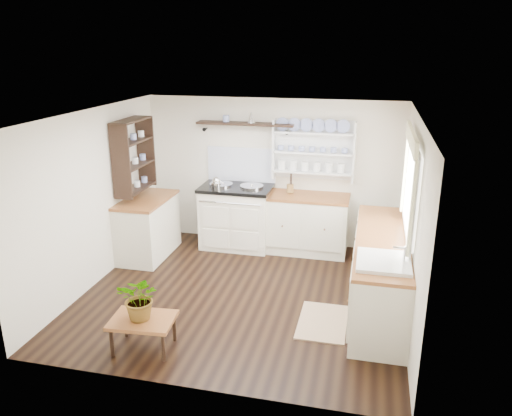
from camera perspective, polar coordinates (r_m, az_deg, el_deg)
name	(u,v)px	position (r m, az deg, el deg)	size (l,w,h in m)	color
floor	(242,294)	(6.54, -1.59, -9.79)	(4.00, 3.80, 0.01)	black
wall_back	(272,172)	(7.86, 1.85, 4.09)	(4.00, 0.02, 2.30)	silver
wall_right	(412,222)	(5.92, 17.39, -1.58)	(0.02, 3.80, 2.30)	silver
wall_left	(94,199)	(6.85, -18.08, 1.03)	(0.02, 3.80, 2.30)	silver
ceiling	(240,115)	(5.82, -1.79, 10.61)	(4.00, 3.80, 0.01)	white
window	(410,183)	(5.94, 17.19, 2.70)	(0.08, 1.55, 1.22)	white
aga_cooker	(237,216)	(7.85, -2.22, -0.89)	(1.10, 0.76, 1.01)	white
back_cabinets	(306,223)	(7.69, 5.75, -1.70)	(1.27, 0.63, 0.90)	beige
right_cabinets	(380,271)	(6.26, 13.98, -7.04)	(0.62, 2.43, 0.90)	beige
belfast_sink	(383,272)	(5.43, 14.28, -7.11)	(0.55, 0.60, 0.45)	white
left_cabinets	(148,226)	(7.68, -12.26, -2.08)	(0.62, 1.13, 0.90)	beige
plate_rack	(314,149)	(7.64, 6.65, 6.68)	(1.20, 0.22, 0.90)	white
high_shelf	(245,124)	(7.68, -1.24, 9.54)	(1.50, 0.29, 0.16)	black
left_shelving	(134,155)	(7.44, -13.80, 5.91)	(0.28, 0.80, 1.05)	black
kettle	(217,184)	(7.66, -4.53, 2.76)	(0.17, 0.17, 0.21)	silver
utensil_crock	(290,188)	(7.64, 3.92, 2.25)	(0.11, 0.11, 0.12)	brown
center_table	(143,322)	(5.47, -12.82, -12.63)	(0.69, 0.52, 0.35)	brown
potted_plant	(141,298)	(5.33, -13.03, -9.97)	(0.44, 0.38, 0.48)	#3F7233
floor_rug	(323,322)	(5.98, 7.63, -12.77)	(0.55, 0.85, 0.02)	#9B755A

